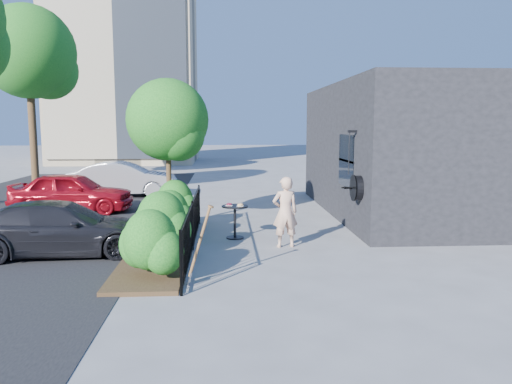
{
  "coord_description": "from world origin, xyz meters",
  "views": [
    {
      "loc": [
        -0.79,
        -10.86,
        2.75
      ],
      "look_at": [
        -0.05,
        0.68,
        1.2
      ],
      "focal_mm": 35.0,
      "sensor_mm": 36.0,
      "label": 1
    }
  ],
  "objects": [
    {
      "name": "car_darkgrey",
      "position": [
        -4.27,
        -0.19,
        0.57
      ],
      "size": [
        4.07,
        1.94,
        1.14
      ],
      "primitive_type": "imported",
      "rotation": [
        0.0,
        0.0,
        1.66
      ],
      "color": "black",
      "rests_on": "ground"
    },
    {
      "name": "patio_tree",
      "position": [
        -2.24,
        2.76,
        2.76
      ],
      "size": [
        2.2,
        2.2,
        3.94
      ],
      "color": "#3F2B19",
      "rests_on": "ground"
    },
    {
      "name": "planting_bed",
      "position": [
        -2.2,
        0.0,
        0.04
      ],
      "size": [
        1.3,
        6.0,
        0.08
      ],
      "primitive_type": "cube",
      "color": "#382616",
      "rests_on": "ground"
    },
    {
      "name": "ground",
      "position": [
        0.0,
        0.0,
        0.0
      ],
      "size": [
        120.0,
        120.0,
        0.0
      ],
      "primitive_type": "plane",
      "color": "gray",
      "rests_on": "ground"
    },
    {
      "name": "shrubs",
      "position": [
        -2.1,
        0.1,
        0.7
      ],
      "size": [
        1.1,
        5.6,
        1.24
      ],
      "color": "#135418",
      "rests_on": "ground"
    },
    {
      "name": "street_tree_far",
      "position": [
        -9.94,
        13.96,
        5.92
      ],
      "size": [
        4.4,
        4.4,
        8.28
      ],
      "color": "#3F2B19",
      "rests_on": "ground"
    },
    {
      "name": "car_red",
      "position": [
        -5.62,
        5.19,
        0.64
      ],
      "size": [
        3.83,
        1.68,
        1.28
      ],
      "primitive_type": "imported",
      "rotation": [
        0.0,
        0.0,
        1.53
      ],
      "color": "#A60D1B",
      "rests_on": "ground"
    },
    {
      "name": "fence",
      "position": [
        -1.5,
        0.0,
        0.56
      ],
      "size": [
        0.05,
        6.05,
        1.1
      ],
      "color": "black",
      "rests_on": "ground"
    },
    {
      "name": "shovel",
      "position": [
        -1.26,
        -2.41,
        0.63
      ],
      "size": [
        0.49,
        0.19,
        1.43
      ],
      "color": "brown",
      "rests_on": "ground"
    },
    {
      "name": "shop_building",
      "position": [
        5.5,
        4.5,
        2.0
      ],
      "size": [
        6.22,
        9.0,
        4.0
      ],
      "color": "black",
      "rests_on": "ground"
    },
    {
      "name": "cafe_table",
      "position": [
        -0.54,
        1.12,
        0.56
      ],
      "size": [
        0.64,
        0.64,
        0.86
      ],
      "rotation": [
        0.0,
        0.0,
        -0.17
      ],
      "color": "black",
      "rests_on": "ground"
    },
    {
      "name": "car_silver",
      "position": [
        -4.68,
        8.68,
        0.68
      ],
      "size": [
        4.14,
        1.54,
        1.35
      ],
      "primitive_type": "imported",
      "rotation": [
        0.0,
        0.0,
        1.6
      ],
      "color": "#AEAEB3",
      "rests_on": "ground"
    },
    {
      "name": "woman",
      "position": [
        0.58,
        0.18,
        0.8
      ],
      "size": [
        0.63,
        0.46,
        1.61
      ],
      "primitive_type": "imported",
      "rotation": [
        0.0,
        0.0,
        3.27
      ],
      "color": "#E0AE91",
      "rests_on": "ground"
    }
  ]
}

